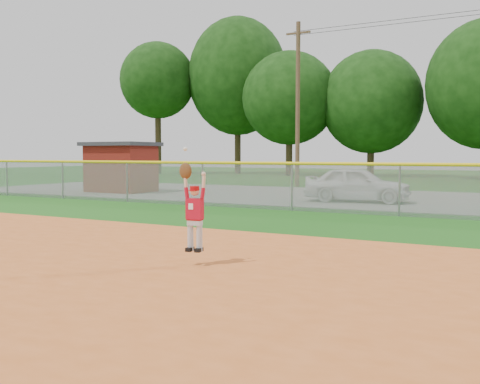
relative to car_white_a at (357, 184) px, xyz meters
The scene contains 7 objects.
ground 13.99m from the car_white_a, 80.56° to the right, with size 120.00×120.00×0.00m, color #185012.
parking_strip 3.26m from the car_white_a, 44.09° to the left, with size 44.00×10.00×0.03m, color slate.
car_white_a is the anchor object (origin of this frame).
utility_shed 11.34m from the car_white_a, behind, with size 3.15×2.45×2.36m.
outfield_fence 4.43m from the car_white_a, 58.78° to the right, with size 40.06×0.10×1.55m.
power_lines 9.71m from the car_white_a, 68.18° to the left, with size 19.40×0.24×9.00m.
ballplayer 12.49m from the car_white_a, 85.86° to the right, with size 0.46×0.21×1.63m.
Camera 1 is at (3.16, -5.65, 1.77)m, focal length 40.00 mm.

